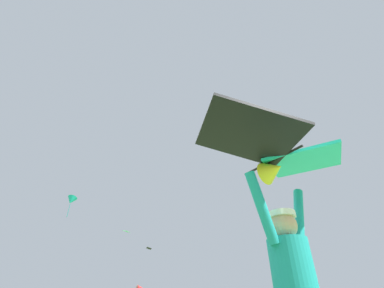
% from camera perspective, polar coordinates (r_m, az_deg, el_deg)
% --- Properties ---
extents(held_stunt_kite, '(1.95, 1.08, 0.42)m').
position_cam_1_polar(held_stunt_kite, '(2.74, 18.24, -2.12)').
color(held_stunt_kite, black).
extents(distant_kite_teal_mid_left, '(1.40, 1.39, 2.19)m').
position_cam_1_polar(distant_kite_teal_mid_left, '(29.07, -25.09, -11.21)').
color(distant_kite_teal_mid_left, '#19B2AD').
extents(distant_kite_black_high_left, '(0.63, 0.64, 0.20)m').
position_cam_1_polar(distant_kite_black_high_left, '(25.91, -9.45, -21.70)').
color(distant_kite_black_high_left, black).
extents(distant_kite_green_overhead_distant, '(0.87, 0.84, 0.35)m').
position_cam_1_polar(distant_kite_green_overhead_distant, '(30.59, -14.23, -18.14)').
color(distant_kite_green_overhead_distant, green).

